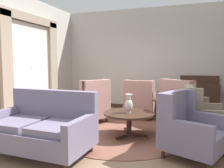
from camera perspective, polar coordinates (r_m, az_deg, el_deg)
ground at (r=4.51m, az=1.08°, el=-13.26°), size 8.13×8.13×0.00m
wall_back at (r=7.09m, az=8.55°, el=6.14°), size 5.39×0.08×3.10m
wall_left at (r=6.32m, az=-19.45°, el=6.02°), size 0.08×4.07×3.10m
baseboard_back at (r=7.17m, az=8.31°, el=-5.84°), size 5.23×0.03×0.12m
area_rug at (r=4.78m, az=2.24°, el=-12.11°), size 2.74×2.74×0.01m
window_with_curtains at (r=6.16m, az=-19.46°, el=5.22°), size 0.12×2.09×2.52m
coffee_table at (r=4.48m, az=4.30°, el=-8.06°), size 0.99×0.99×0.47m
porcelain_vase at (r=4.40m, az=4.25°, el=-5.11°), size 0.15×0.15×0.37m
settee at (r=3.83m, az=-17.26°, el=-10.58°), size 1.66×0.96×0.98m
armchair_back_corner at (r=3.74m, az=18.73°, el=-10.65°), size 1.08×1.09×0.99m
armchair_near_sideboard at (r=6.03m, az=7.40°, el=-4.38°), size 0.83×0.97×1.00m
armchair_near_window at (r=5.62m, az=17.09°, el=-5.11°), size 1.14×1.15×1.06m
armchair_beside_settee at (r=5.47m, az=-5.40°, el=-5.16°), size 1.07×1.03×1.05m
armchair_far_left at (r=4.70m, az=21.40°, el=-7.45°), size 0.90×0.95×1.00m
side_table at (r=4.79m, az=13.30°, el=-6.98°), size 0.57×0.57×0.70m
sideboard at (r=6.73m, az=20.98°, el=-3.11°), size 1.04×0.39×1.08m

